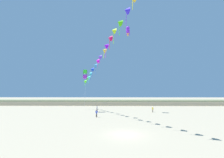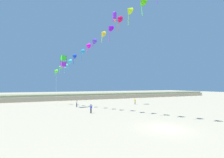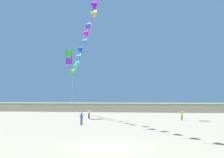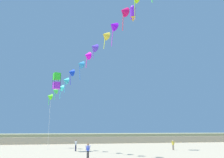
% 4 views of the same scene
% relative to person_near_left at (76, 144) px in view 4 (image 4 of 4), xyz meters
% --- Properties ---
extents(dune_ridge, '(120.00, 10.80, 2.08)m').
position_rel_person_near_left_xyz_m(dune_ridge, '(6.28, 21.98, 0.03)').
color(dune_ridge, tan).
rests_on(dune_ridge, ground).
extents(person_near_left, '(0.44, 0.53, 1.73)m').
position_rel_person_near_left_xyz_m(person_near_left, '(0.00, 0.00, 0.00)').
color(person_near_left, '#282D4C').
rests_on(person_near_left, ground).
extents(person_near_right, '(0.54, 0.23, 1.54)m').
position_rel_person_near_left_xyz_m(person_near_right, '(15.16, -1.14, -0.11)').
color(person_near_right, '#726656').
rests_on(person_near_right, ground).
extents(person_mid_center, '(0.58, 0.22, 1.64)m').
position_rel_person_near_left_xyz_m(person_mid_center, '(0.95, -8.95, -0.05)').
color(person_mid_center, black).
rests_on(person_mid_center, ground).
extents(kite_banner_string, '(15.54, 35.20, 21.29)m').
position_rel_person_near_left_xyz_m(kite_banner_string, '(2.77, -11.52, 13.59)').
color(kite_banner_string, '#54EA21').
extents(large_kite_low_lead, '(1.23, 1.23, 2.44)m').
position_rel_person_near_left_xyz_m(large_kite_low_lead, '(-3.21, -1.29, 9.34)').
color(large_kite_low_lead, '#A22CD5').
extents(large_kite_mid_trail, '(1.32, 1.59, 2.84)m').
position_rel_person_near_left_xyz_m(large_kite_mid_trail, '(8.54, -2.59, 21.00)').
color(large_kite_mid_trail, '#8028EB').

